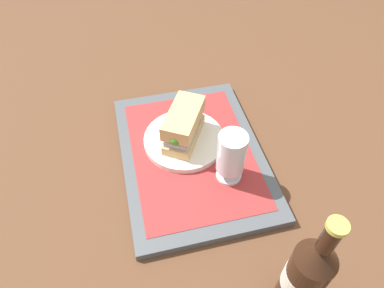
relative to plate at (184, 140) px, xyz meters
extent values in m
plane|color=brown|center=(0.04, 0.01, -0.03)|extent=(3.00, 3.00, 0.00)
cube|color=#4C5156|center=(0.04, 0.01, -0.02)|extent=(0.44, 0.32, 0.02)
cube|color=#9E2D2D|center=(0.04, 0.01, -0.01)|extent=(0.38, 0.27, 0.00)
cylinder|color=silver|center=(0.00, 0.00, 0.00)|extent=(0.19, 0.19, 0.01)
cube|color=tan|center=(0.00, 0.00, 0.02)|extent=(0.14, 0.12, 0.02)
cube|color=#9EA3A8|center=(0.00, 0.00, 0.04)|extent=(0.13, 0.11, 0.02)
cube|color=silver|center=(0.00, 0.00, 0.05)|extent=(0.12, 0.10, 0.01)
sphere|color=#47932D|center=(0.04, -0.03, 0.06)|extent=(0.04, 0.04, 0.04)
cube|color=tan|center=(0.00, 0.00, 0.07)|extent=(0.14, 0.12, 0.04)
cylinder|color=silver|center=(0.12, 0.07, 0.00)|extent=(0.06, 0.06, 0.01)
cylinder|color=silver|center=(0.12, 0.07, 0.01)|extent=(0.01, 0.01, 0.02)
cylinder|color=silver|center=(0.12, 0.07, 0.07)|extent=(0.06, 0.06, 0.09)
cylinder|color=gold|center=(0.12, 0.07, 0.04)|extent=(0.06, 0.06, 0.04)
cylinder|color=white|center=(0.12, 0.07, 0.07)|extent=(0.05, 0.05, 0.01)
cylinder|color=black|center=(0.38, 0.11, 0.05)|extent=(0.06, 0.06, 0.17)
cylinder|color=silver|center=(0.38, 0.11, 0.06)|extent=(0.07, 0.07, 0.05)
cone|color=black|center=(0.38, 0.11, 0.16)|extent=(0.06, 0.06, 0.04)
cylinder|color=black|center=(0.38, 0.11, 0.20)|extent=(0.02, 0.02, 0.05)
cylinder|color=#BFB74C|center=(0.38, 0.11, 0.23)|extent=(0.03, 0.03, 0.01)
camera|label=1|loc=(0.54, -0.11, 0.62)|focal=32.76mm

